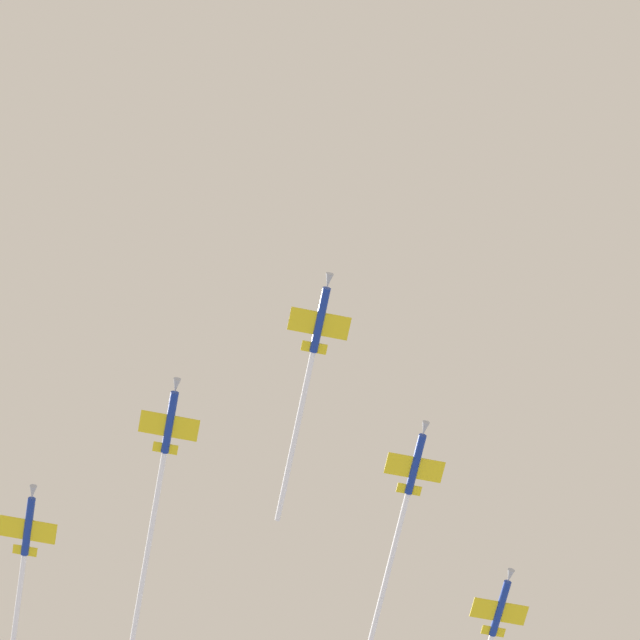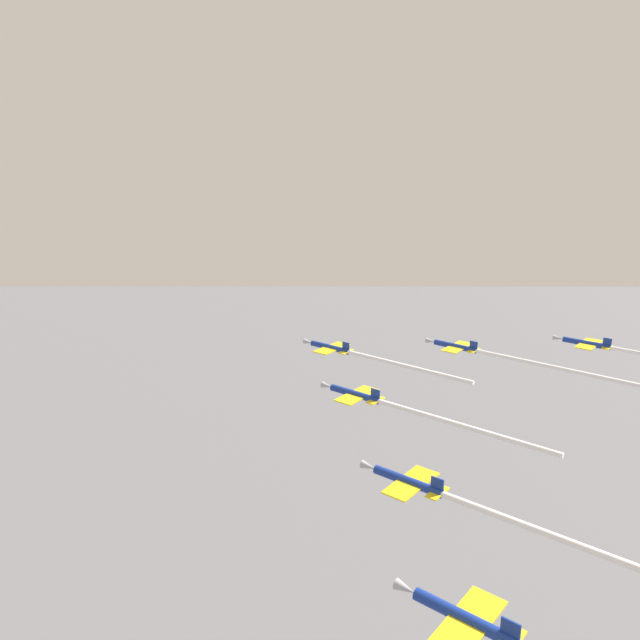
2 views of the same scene
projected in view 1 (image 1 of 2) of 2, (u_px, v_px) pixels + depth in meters
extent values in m
cylinder|color=navy|center=(320.00, 320.00, 180.09)|extent=(10.51, 2.11, 1.28)
cone|color=#9EA3AD|center=(328.00, 281.00, 177.90)|extent=(2.41, 1.40, 1.21)
cube|color=yellow|center=(319.00, 324.00, 180.23)|extent=(4.45, 9.55, 0.21)
cube|color=yellow|center=(314.00, 348.00, 181.66)|extent=(1.94, 4.06, 0.21)
cube|color=navy|center=(314.00, 344.00, 182.60)|extent=(1.87, 0.33, 2.09)
cylinder|color=white|center=(295.00, 438.00, 187.01)|extent=(29.87, 3.30, 0.89)
cylinder|color=navy|center=(415.00, 464.00, 189.06)|extent=(10.51, 2.11, 1.28)
cone|color=#9EA3AD|center=(424.00, 429.00, 186.87)|extent=(2.41, 1.40, 1.21)
cube|color=yellow|center=(415.00, 468.00, 189.20)|extent=(4.45, 9.55, 0.21)
cube|color=yellow|center=(409.00, 489.00, 190.63)|extent=(1.94, 4.06, 0.21)
cube|color=navy|center=(409.00, 486.00, 191.57)|extent=(1.87, 0.33, 2.09)
cylinder|color=white|center=(386.00, 578.00, 196.38)|extent=(32.19, 3.49, 0.89)
cylinder|color=navy|center=(170.00, 422.00, 185.64)|extent=(10.51, 2.11, 1.28)
cone|color=#9EA3AD|center=(176.00, 386.00, 183.45)|extent=(2.41, 1.40, 1.21)
cube|color=yellow|center=(169.00, 426.00, 185.79)|extent=(4.45, 9.55, 0.21)
cube|color=yellow|center=(165.00, 448.00, 187.21)|extent=(1.94, 4.06, 0.21)
cube|color=navy|center=(166.00, 445.00, 188.16)|extent=(1.87, 0.33, 2.09)
cylinder|color=white|center=(147.00, 554.00, 193.90)|extent=(37.63, 3.93, 0.89)
cylinder|color=navy|center=(500.00, 608.00, 197.88)|extent=(10.51, 2.11, 1.28)
cone|color=#9EA3AD|center=(510.00, 576.00, 195.69)|extent=(2.41, 1.40, 1.21)
cube|color=yellow|center=(499.00, 611.00, 198.02)|extent=(4.45, 9.55, 0.21)
cube|color=yellow|center=(493.00, 631.00, 199.45)|extent=(1.94, 4.06, 0.21)
cube|color=navy|center=(492.00, 627.00, 200.39)|extent=(1.87, 0.33, 2.09)
cylinder|color=navy|center=(28.00, 527.00, 192.69)|extent=(10.51, 2.11, 1.28)
cone|color=#9EA3AD|center=(33.00, 492.00, 190.50)|extent=(2.41, 1.40, 1.21)
cube|color=yellow|center=(28.00, 530.00, 192.83)|extent=(4.45, 9.55, 0.21)
cube|color=yellow|center=(25.00, 551.00, 194.26)|extent=(1.94, 4.06, 0.21)
cube|color=navy|center=(27.00, 547.00, 195.20)|extent=(1.87, 0.33, 2.09)
cylinder|color=white|center=(15.00, 627.00, 199.44)|extent=(28.85, 3.22, 0.89)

